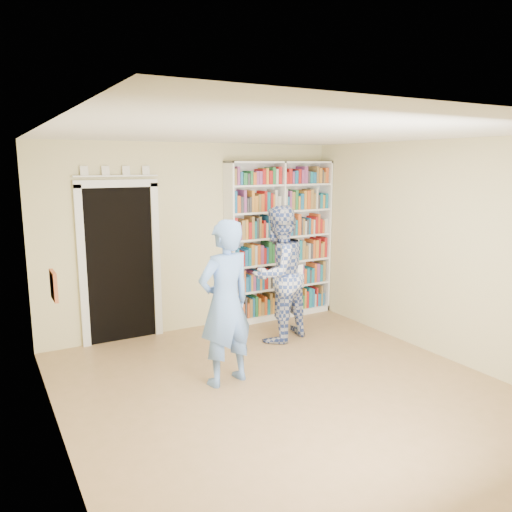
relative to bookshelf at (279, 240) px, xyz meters
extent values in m
plane|color=olive|center=(-1.35, -2.34, -1.23)|extent=(5.00, 5.00, 0.00)
plane|color=white|center=(-1.35, -2.34, 1.47)|extent=(5.00, 5.00, 0.00)
plane|color=beige|center=(-1.35, 0.16, 0.12)|extent=(4.50, 0.00, 4.50)
plane|color=beige|center=(-3.60, -2.34, 0.12)|extent=(0.00, 5.00, 5.00)
plane|color=beige|center=(0.90, -2.34, 0.12)|extent=(0.00, 5.00, 5.00)
cube|color=white|center=(0.00, 0.00, -0.01)|extent=(1.78, 0.33, 2.44)
cube|color=white|center=(0.00, 0.00, -0.01)|extent=(0.03, 0.33, 2.44)
cube|color=black|center=(-2.45, 0.14, -0.18)|extent=(0.90, 0.03, 2.10)
cube|color=silver|center=(-2.95, 0.12, -0.18)|extent=(0.10, 0.06, 2.20)
cube|color=silver|center=(-1.95, 0.12, -0.18)|extent=(0.10, 0.06, 2.20)
cube|color=silver|center=(-2.45, 0.12, 0.92)|extent=(1.10, 0.06, 0.10)
cube|color=silver|center=(-2.45, 0.12, 1.02)|extent=(1.10, 0.08, 0.02)
cube|color=brown|center=(-3.58, -2.14, 0.17)|extent=(0.03, 0.25, 0.25)
imported|color=#608CD6|center=(-1.82, -1.81, -0.32)|extent=(0.74, 0.55, 1.83)
imported|color=#304792|center=(-0.59, -0.92, -0.30)|extent=(1.08, 0.95, 1.86)
cube|color=white|center=(-0.41, -1.10, -0.30)|extent=(0.19, 0.04, 0.28)
camera|label=1|loc=(-4.10, -6.53, 1.18)|focal=35.00mm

